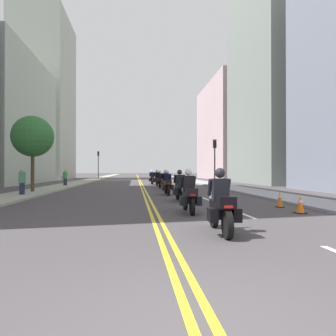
# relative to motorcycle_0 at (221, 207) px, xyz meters

# --- Properties ---
(ground_plane) EXTENTS (264.00, 264.00, 0.00)m
(ground_plane) POSITION_rel_motorcycle_0_xyz_m (-1.45, 43.33, -0.66)
(ground_plane) COLOR #423E3F
(sidewalk_left) EXTENTS (2.61, 144.00, 0.12)m
(sidewalk_left) POSITION_rel_motorcycle_0_xyz_m (-9.17, 43.33, -0.60)
(sidewalk_left) COLOR #999A86
(sidewalk_left) RESTS_ON ground
(sidewalk_right) EXTENTS (2.61, 144.00, 0.12)m
(sidewalk_right) POSITION_rel_motorcycle_0_xyz_m (6.28, 43.33, -0.60)
(sidewalk_right) COLOR #99949C
(sidewalk_right) RESTS_ON ground
(centreline_yellow_inner) EXTENTS (0.12, 132.00, 0.01)m
(centreline_yellow_inner) POSITION_rel_motorcycle_0_xyz_m (-1.57, 43.33, -0.66)
(centreline_yellow_inner) COLOR yellow
(centreline_yellow_inner) RESTS_ON ground
(centreline_yellow_outer) EXTENTS (0.12, 132.00, 0.01)m
(centreline_yellow_outer) POSITION_rel_motorcycle_0_xyz_m (-1.33, 43.33, -0.66)
(centreline_yellow_outer) COLOR yellow
(centreline_yellow_outer) RESTS_ON ground
(lane_dashes_white) EXTENTS (0.14, 56.40, 0.01)m
(lane_dashes_white) POSITION_rel_motorcycle_0_xyz_m (1.76, 24.33, -0.66)
(lane_dashes_white) COLOR silver
(lane_dashes_white) RESTS_ON ground
(building_right_1) EXTENTS (6.75, 14.63, 28.79)m
(building_right_1) POSITION_rel_motorcycle_0_xyz_m (14.66, 28.86, 13.73)
(building_right_1) COLOR gray
(building_right_1) RESTS_ON ground
(building_left_2) EXTENTS (8.78, 13.46, 29.28)m
(building_left_2) POSITION_rel_motorcycle_0_xyz_m (-18.57, 50.11, 13.98)
(building_left_2) COLOR #99A293
(building_left_2) RESTS_ON ground
(building_right_2) EXTENTS (9.31, 19.86, 17.79)m
(building_right_2) POSITION_rel_motorcycle_0_xyz_m (15.94, 48.18, 8.24)
(building_right_2) COLOR #C2A4AB
(building_right_2) RESTS_ON ground
(motorcycle_0) EXTENTS (0.78, 2.15, 1.65)m
(motorcycle_0) POSITION_rel_motorcycle_0_xyz_m (0.00, 0.00, 0.00)
(motorcycle_0) COLOR black
(motorcycle_0) RESTS_ON ground
(motorcycle_1) EXTENTS (0.76, 2.11, 1.66)m
(motorcycle_1) POSITION_rel_motorcycle_0_xyz_m (-0.15, 3.72, 0.01)
(motorcycle_1) COLOR black
(motorcycle_1) RESTS_ON ground
(motorcycle_2) EXTENTS (0.77, 2.13, 1.62)m
(motorcycle_2) POSITION_rel_motorcycle_0_xyz_m (0.16, 8.15, 0.01)
(motorcycle_2) COLOR black
(motorcycle_2) RESTS_ON ground
(motorcycle_3) EXTENTS (0.76, 2.14, 1.63)m
(motorcycle_3) POSITION_rel_motorcycle_0_xyz_m (-0.06, 12.24, -0.01)
(motorcycle_3) COLOR black
(motorcycle_3) RESTS_ON ground
(motorcycle_4) EXTENTS (0.78, 2.23, 1.65)m
(motorcycle_4) POSITION_rel_motorcycle_0_xyz_m (0.19, 16.07, 0.00)
(motorcycle_4) COLOR black
(motorcycle_4) RESTS_ON ground
(motorcycle_5) EXTENTS (0.77, 2.14, 1.59)m
(motorcycle_5) POSITION_rel_motorcycle_0_xyz_m (0.06, 19.75, -0.00)
(motorcycle_5) COLOR black
(motorcycle_5) RESTS_ON ground
(motorcycle_6) EXTENTS (0.79, 2.18, 1.68)m
(motorcycle_6) POSITION_rel_motorcycle_0_xyz_m (0.10, 24.03, 0.01)
(motorcycle_6) COLOR black
(motorcycle_6) RESTS_ON ground
(motorcycle_7) EXTENTS (0.77, 2.20, 1.63)m
(motorcycle_7) POSITION_rel_motorcycle_0_xyz_m (-0.21, 27.38, 0.00)
(motorcycle_7) COLOR black
(motorcycle_7) RESTS_ON ground
(traffic_cone_0) EXTENTS (0.38, 0.38, 0.68)m
(traffic_cone_0) POSITION_rel_motorcycle_0_xyz_m (3.92, 3.22, -0.32)
(traffic_cone_0) COLOR black
(traffic_cone_0) RESTS_ON ground
(traffic_cone_1) EXTENTS (0.32, 0.32, 0.73)m
(traffic_cone_1) POSITION_rel_motorcycle_0_xyz_m (4.05, 5.08, -0.30)
(traffic_cone_1) COLOR black
(traffic_cone_1) RESTS_ON ground
(traffic_cone_2) EXTENTS (0.34, 0.34, 0.81)m
(traffic_cone_2) POSITION_rel_motorcycle_0_xyz_m (3.85, 13.19, -0.26)
(traffic_cone_2) COLOR black
(traffic_cone_2) RESTS_ON ground
(traffic_light_near) EXTENTS (0.28, 0.38, 4.51)m
(traffic_light_near) POSITION_rel_motorcycle_0_xyz_m (5.38, 20.84, 2.48)
(traffic_light_near) COLOR black
(traffic_light_near) RESTS_ON ground
(traffic_light_far) EXTENTS (0.28, 0.38, 4.78)m
(traffic_light_far) POSITION_rel_motorcycle_0_xyz_m (-8.27, 44.71, 2.62)
(traffic_light_far) COLOR black
(traffic_light_far) RESTS_ON ground
(pedestrian_0) EXTENTS (0.43, 0.47, 1.68)m
(pedestrian_0) POSITION_rel_motorcycle_0_xyz_m (-8.98, 23.56, 0.20)
(pedestrian_0) COLOR #222936
(pedestrian_0) RESTS_ON ground
(pedestrian_1) EXTENTS (0.42, 0.37, 1.72)m
(pedestrian_1) POSITION_rel_motorcycle_0_xyz_m (-8.95, 11.90, 0.23)
(pedestrian_1) COLOR #22253A
(pedestrian_1) RESTS_ON ground
(street_tree_1) EXTENTS (2.84, 2.84, 5.38)m
(street_tree_1) POSITION_rel_motorcycle_0_xyz_m (-9.24, 14.70, 3.28)
(street_tree_1) COLOR #473A24
(street_tree_1) RESTS_ON ground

